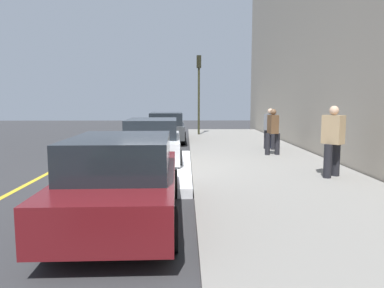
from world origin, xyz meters
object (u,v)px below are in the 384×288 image
at_px(rolling_suitcase, 271,141).
at_px(pedestrian_brown_coat, 273,130).
at_px(parked_car_charcoal, 167,127).
at_px(traffic_light_pole, 199,82).
at_px(parked_car_maroon, 123,179).
at_px(pedestrian_tan_coat, 333,139).
at_px(parked_car_white, 153,141).
at_px(pedestrian_grey_coat, 270,127).

bearing_deg(rolling_suitcase, pedestrian_brown_coat, 168.29).
bearing_deg(parked_car_charcoal, pedestrian_brown_coat, -143.61).
bearing_deg(parked_car_charcoal, rolling_suitcase, -128.88).
bearing_deg(traffic_light_pole, parked_car_charcoal, 145.34).
bearing_deg(parked_car_maroon, pedestrian_brown_coat, -31.69).
height_order(pedestrian_tan_coat, traffic_light_pole, traffic_light_pole).
distance_m(traffic_light_pole, rolling_suitcase, 7.34).
bearing_deg(parked_car_white, rolling_suitcase, -58.35).
xyz_separation_m(pedestrian_grey_coat, pedestrian_tan_coat, (-5.48, -0.36, 0.10)).
relative_size(pedestrian_tan_coat, rolling_suitcase, 2.03).
relative_size(parked_car_white, pedestrian_brown_coat, 2.80).
distance_m(parked_car_maroon, pedestrian_tan_coat, 5.72).
height_order(parked_car_maroon, pedestrian_grey_coat, pedestrian_grey_coat).
bearing_deg(parked_car_charcoal, pedestrian_tan_coat, -153.44).
relative_size(pedestrian_tan_coat, traffic_light_pole, 0.40).
bearing_deg(pedestrian_grey_coat, parked_car_charcoal, 47.48).
height_order(traffic_light_pole, rolling_suitcase, traffic_light_pole).
bearing_deg(pedestrian_brown_coat, traffic_light_pole, 16.38).
bearing_deg(pedestrian_grey_coat, parked_car_maroon, 151.96).
bearing_deg(pedestrian_grey_coat, pedestrian_brown_coat, 170.68).
bearing_deg(pedestrian_tan_coat, pedestrian_grey_coat, 3.71).
xyz_separation_m(pedestrian_brown_coat, pedestrian_tan_coat, (-3.90, -0.62, 0.09)).
relative_size(parked_car_charcoal, pedestrian_grey_coat, 2.80).
bearing_deg(pedestrian_grey_coat, traffic_light_pole, 22.02).
xyz_separation_m(parked_car_charcoal, pedestrian_grey_coat, (-4.04, -4.40, 0.27)).
relative_size(pedestrian_grey_coat, traffic_light_pole, 0.36).
bearing_deg(pedestrian_brown_coat, parked_car_white, 102.26).
relative_size(parked_car_charcoal, pedestrian_tan_coat, 2.52).
bearing_deg(parked_car_charcoal, pedestrian_grey_coat, -132.52).
height_order(pedestrian_brown_coat, pedestrian_grey_coat, pedestrian_brown_coat).
height_order(pedestrian_grey_coat, pedestrian_tan_coat, pedestrian_tan_coat).
height_order(parked_car_white, pedestrian_tan_coat, pedestrian_tan_coat).
relative_size(parked_car_white, parked_car_charcoal, 1.01).
bearing_deg(rolling_suitcase, parked_car_charcoal, 51.12).
distance_m(parked_car_maroon, traffic_light_pole, 15.34).
height_order(pedestrian_brown_coat, rolling_suitcase, pedestrian_brown_coat).
height_order(parked_car_maroon, parked_car_charcoal, same).
xyz_separation_m(parked_car_maroon, parked_car_white, (5.95, 0.02, 0.00)).
distance_m(parked_car_maroon, parked_car_white, 5.95).
bearing_deg(traffic_light_pole, parked_car_white, 168.33).
xyz_separation_m(parked_car_maroon, rolling_suitcase, (8.84, -4.65, -0.33)).
relative_size(parked_car_maroon, parked_car_charcoal, 0.99).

